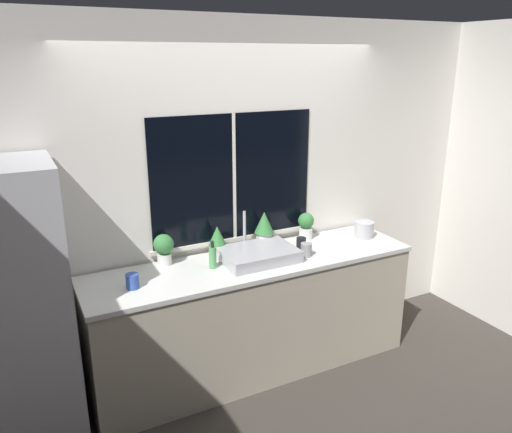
# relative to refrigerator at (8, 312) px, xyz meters

# --- Properties ---
(ground_plane) EXTENTS (14.00, 14.00, 0.00)m
(ground_plane) POSITION_rel_refrigerator_xyz_m (1.68, -0.31, -0.92)
(ground_plane) COLOR #38332D
(wall_back) EXTENTS (8.00, 0.09, 2.70)m
(wall_back) POSITION_rel_refrigerator_xyz_m (1.68, 0.38, 0.43)
(wall_back) COLOR silver
(wall_back) RESTS_ON ground_plane
(wall_right) EXTENTS (0.06, 7.00, 2.70)m
(wall_right) POSITION_rel_refrigerator_xyz_m (4.00, 1.19, 0.43)
(wall_right) COLOR silver
(wall_right) RESTS_ON ground_plane
(counter) EXTENTS (2.55, 0.64, 0.93)m
(counter) POSITION_rel_refrigerator_xyz_m (1.68, 0.00, -0.45)
(counter) COLOR #B2A893
(counter) RESTS_ON ground_plane
(refrigerator) EXTENTS (0.71, 0.67, 1.84)m
(refrigerator) POSITION_rel_refrigerator_xyz_m (0.00, 0.00, 0.00)
(refrigerator) COLOR #B7B7BC
(refrigerator) RESTS_ON ground_plane
(sink) EXTENTS (0.56, 0.46, 0.32)m
(sink) POSITION_rel_refrigerator_xyz_m (1.72, 0.01, 0.06)
(sink) COLOR #ADADB2
(sink) RESTS_ON counter
(potted_plant_far_left) EXTENTS (0.15, 0.15, 0.24)m
(potted_plant_far_left) POSITION_rel_refrigerator_xyz_m (1.06, 0.24, 0.15)
(potted_plant_far_left) COLOR white
(potted_plant_far_left) RESTS_ON counter
(potted_plant_center_left) EXTENTS (0.14, 0.14, 0.23)m
(potted_plant_center_left) POSITION_rel_refrigerator_xyz_m (1.49, 0.24, 0.15)
(potted_plant_center_left) COLOR white
(potted_plant_center_left) RESTS_ON counter
(potted_plant_center_right) EXTENTS (0.16, 0.16, 0.29)m
(potted_plant_center_right) POSITION_rel_refrigerator_xyz_m (1.90, 0.24, 0.17)
(potted_plant_center_right) COLOR white
(potted_plant_center_right) RESTS_ON counter
(potted_plant_far_right) EXTENTS (0.13, 0.13, 0.23)m
(potted_plant_far_right) POSITION_rel_refrigerator_xyz_m (2.29, 0.24, 0.14)
(potted_plant_far_right) COLOR white
(potted_plant_far_right) RESTS_ON counter
(soap_bottle) EXTENTS (0.05, 0.05, 0.21)m
(soap_bottle) POSITION_rel_refrigerator_xyz_m (1.36, 0.02, 0.10)
(soap_bottle) COLOR #519E5B
(soap_bottle) RESTS_ON counter
(mug_grey) EXTENTS (0.09, 0.09, 0.10)m
(mug_grey) POSITION_rel_refrigerator_xyz_m (2.09, -0.10, 0.07)
(mug_grey) COLOR gray
(mug_grey) RESTS_ON counter
(mug_black) EXTENTS (0.08, 0.08, 0.10)m
(mug_black) POSITION_rel_refrigerator_xyz_m (2.13, 0.04, 0.06)
(mug_black) COLOR black
(mug_black) RESTS_ON counter
(mug_blue) EXTENTS (0.09, 0.09, 0.10)m
(mug_blue) POSITION_rel_refrigerator_xyz_m (0.76, -0.05, 0.07)
(mug_blue) COLOR #3351AD
(mug_blue) RESTS_ON counter
(kettle) EXTENTS (0.16, 0.16, 0.15)m
(kettle) POSITION_rel_refrigerator_xyz_m (2.75, 0.04, 0.09)
(kettle) COLOR #B2B2B7
(kettle) RESTS_ON counter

